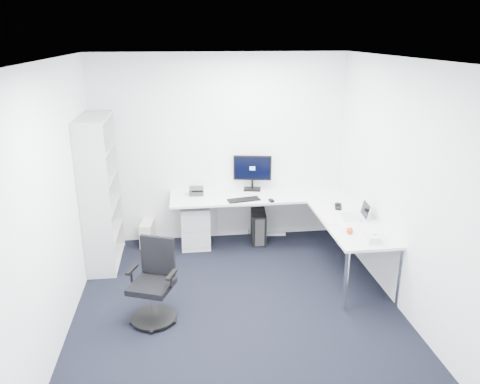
{
  "coord_description": "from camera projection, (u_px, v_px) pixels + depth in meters",
  "views": [
    {
      "loc": [
        -0.54,
        -4.44,
        2.93
      ],
      "look_at": [
        0.15,
        1.05,
        1.05
      ],
      "focal_mm": 35.0,
      "sensor_mm": 36.0,
      "label": 1
    }
  ],
  "objects": [
    {
      "name": "white_keyboard",
      "position": [
        327.0,
        218.0,
        5.79
      ],
      "size": [
        0.14,
        0.46,
        0.02
      ],
      "primitive_type": "cube",
      "rotation": [
        0.0,
        0.0,
        -0.03
      ],
      "color": "silver",
      "rests_on": "l_desk"
    },
    {
      "name": "black_keyboard",
      "position": [
        244.0,
        200.0,
        6.41
      ],
      "size": [
        0.46,
        0.24,
        0.02
      ],
      "primitive_type": "cube",
      "rotation": [
        0.0,
        0.0,
        0.19
      ],
      "color": "black",
      "rests_on": "l_desk"
    },
    {
      "name": "tissue_box",
      "position": [
        372.0,
        237.0,
        5.16
      ],
      "size": [
        0.16,
        0.25,
        0.08
      ],
      "primitive_type": "cube",
      "rotation": [
        0.0,
        0.0,
        -0.15
      ],
      "color": "silver",
      "rests_on": "l_desk"
    },
    {
      "name": "orange_fruit",
      "position": [
        350.0,
        231.0,
        5.34
      ],
      "size": [
        0.08,
        0.08,
        0.08
      ],
      "primitive_type": "sphere",
      "color": "#CF4612",
      "rests_on": "l_desk"
    },
    {
      "name": "drawer_pedestal",
      "position": [
        195.0,
        225.0,
        6.74
      ],
      "size": [
        0.4,
        0.5,
        0.62
      ],
      "primitive_type": "cube",
      "color": "silver",
      "rests_on": "ground"
    },
    {
      "name": "ground",
      "position": [
        238.0,
        312.0,
        5.18
      ],
      "size": [
        4.2,
        4.2,
        0.0
      ],
      "primitive_type": "plane",
      "color": "black"
    },
    {
      "name": "wall_back",
      "position": [
        221.0,
        149.0,
        6.72
      ],
      "size": [
        3.6,
        0.02,
        2.7
      ],
      "primitive_type": "cube",
      "color": "white",
      "rests_on": "ground"
    },
    {
      "name": "wall_left",
      "position": [
        54.0,
        205.0,
        4.53
      ],
      "size": [
        0.02,
        4.2,
        2.7
      ],
      "primitive_type": "cube",
      "color": "white",
      "rests_on": "ground"
    },
    {
      "name": "wall_right",
      "position": [
        406.0,
        191.0,
        4.96
      ],
      "size": [
        0.02,
        4.2,
        2.7
      ],
      "primitive_type": "cube",
      "color": "white",
      "rests_on": "ground"
    },
    {
      "name": "laptop",
      "position": [
        351.0,
        210.0,
        5.78
      ],
      "size": [
        0.33,
        0.32,
        0.21
      ],
      "primitive_type": null,
      "rotation": [
        0.0,
        0.0,
        -0.11
      ],
      "color": "silver",
      "rests_on": "l_desk"
    },
    {
      "name": "beige_pc_tower",
      "position": [
        147.0,
        233.0,
        6.79
      ],
      "size": [
        0.21,
        0.39,
        0.35
      ],
      "primitive_type": "cube",
      "rotation": [
        0.0,
        0.0,
        -0.13
      ],
      "color": "beige",
      "rests_on": "ground"
    },
    {
      "name": "bookshelf",
      "position": [
        100.0,
        192.0,
        6.03
      ],
      "size": [
        0.38,
        0.99,
        1.97
      ],
      "primitive_type": null,
      "color": "#B1B3B3",
      "rests_on": "ground"
    },
    {
      "name": "power_strip",
      "position": [
        275.0,
        234.0,
        7.15
      ],
      "size": [
        0.33,
        0.08,
        0.04
      ],
      "primitive_type": "cube",
      "rotation": [
        0.0,
        0.0,
        -0.09
      ],
      "color": "silver",
      "rests_on": "ground"
    },
    {
      "name": "mouse",
      "position": [
        271.0,
        201.0,
        6.37
      ],
      "size": [
        0.07,
        0.1,
        0.03
      ],
      "primitive_type": "cube",
      "rotation": [
        0.0,
        0.0,
        0.19
      ],
      "color": "black",
      "rests_on": "l_desk"
    },
    {
      "name": "monitor",
      "position": [
        252.0,
        172.0,
        6.77
      ],
      "size": [
        0.57,
        0.28,
        0.53
      ],
      "primitive_type": null,
      "rotation": [
        0.0,
        0.0,
        -0.2
      ],
      "color": "black",
      "rests_on": "l_desk"
    },
    {
      "name": "desk_phone",
      "position": [
        196.0,
        190.0,
        6.64
      ],
      "size": [
        0.21,
        0.21,
        0.14
      ],
      "primitive_type": null,
      "rotation": [
        0.0,
        0.0,
        -0.07
      ],
      "color": "#2D2D30",
      "rests_on": "l_desk"
    },
    {
      "name": "headphones",
      "position": [
        338.0,
        206.0,
        6.15
      ],
      "size": [
        0.18,
        0.23,
        0.05
      ],
      "primitive_type": null,
      "rotation": [
        0.0,
        0.0,
        -0.29
      ],
      "color": "black",
      "rests_on": "l_desk"
    },
    {
      "name": "wall_front",
      "position": [
        281.0,
        314.0,
        2.77
      ],
      "size": [
        3.6,
        0.02,
        2.7
      ],
      "primitive_type": "cube",
      "color": "white",
      "rests_on": "ground"
    },
    {
      "name": "l_desk",
      "position": [
        266.0,
        229.0,
        6.44
      ],
      "size": [
        2.59,
        1.45,
        0.76
      ],
      "primitive_type": null,
      "color": "silver",
      "rests_on": "ground"
    },
    {
      "name": "black_pc_tower",
      "position": [
        258.0,
        226.0,
        6.9
      ],
      "size": [
        0.25,
        0.49,
        0.46
      ],
      "primitive_type": "cube",
      "rotation": [
        0.0,
        0.0,
        -0.1
      ],
      "color": "black",
      "rests_on": "ground"
    },
    {
      "name": "task_chair",
      "position": [
        151.0,
        284.0,
        4.89
      ],
      "size": [
        0.65,
        0.65,
        0.9
      ],
      "primitive_type": null,
      "rotation": [
        0.0,
        0.0,
        -0.38
      ],
      "color": "black",
      "rests_on": "ground"
    },
    {
      "name": "ceiling",
      "position": [
        238.0,
        60.0,
        4.31
      ],
      "size": [
        4.2,
        4.2,
        0.0
      ],
      "primitive_type": "plane",
      "color": "white"
    }
  ]
}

